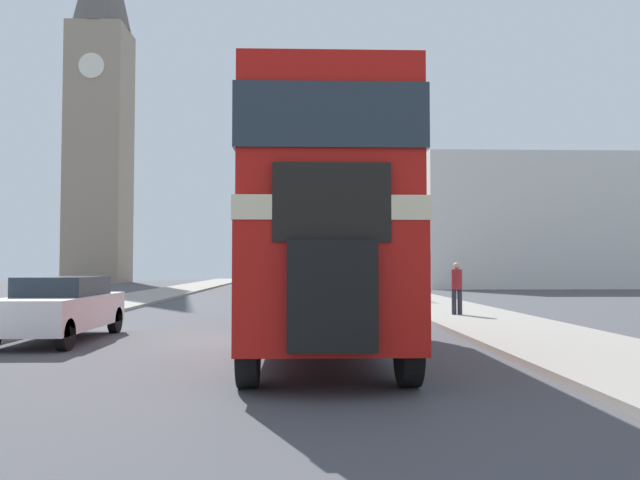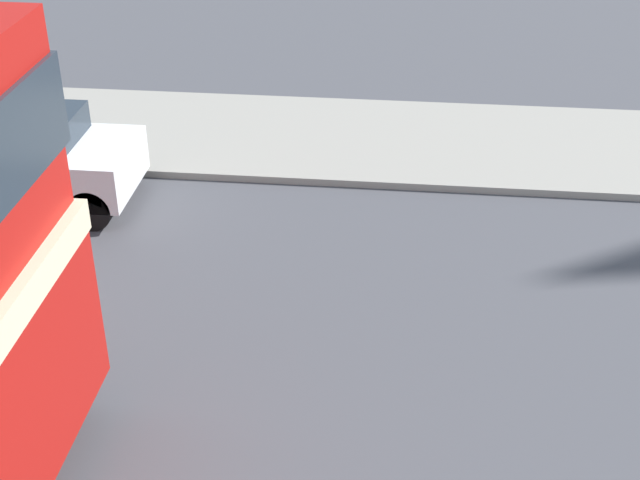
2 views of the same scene
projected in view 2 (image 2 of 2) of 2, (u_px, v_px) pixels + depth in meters
The scene contains 2 objects.
sidewalk_left at pixel (80, 127), 16.18m from camera, with size 3.50×120.00×0.12m.
car_parked_near at pixel (0, 157), 13.51m from camera, with size 1.65×4.19×1.42m.
Camera 2 is at (7.67, 5.93, 6.54)m, focal length 50.00 mm.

